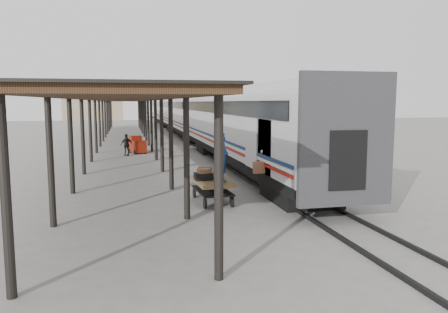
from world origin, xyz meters
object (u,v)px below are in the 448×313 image
at_px(baggage_cart, 212,185).
at_px(luggage_tug, 137,145).
at_px(porter, 222,158).
at_px(pedestrian, 127,145).

height_order(baggage_cart, luggage_tug, luggage_tug).
distance_m(porter, pedestrian, 16.65).
relative_size(luggage_tug, porter, 0.91).
bearing_deg(porter, baggage_cart, 49.28).
bearing_deg(luggage_tug, baggage_cart, -102.18).
bearing_deg(pedestrian, baggage_cart, 80.09).
relative_size(baggage_cart, porter, 1.34).
xyz_separation_m(baggage_cart, porter, (0.25, -0.65, 1.13)).
bearing_deg(baggage_cart, porter, -71.69).
bearing_deg(porter, luggage_tug, 36.70).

